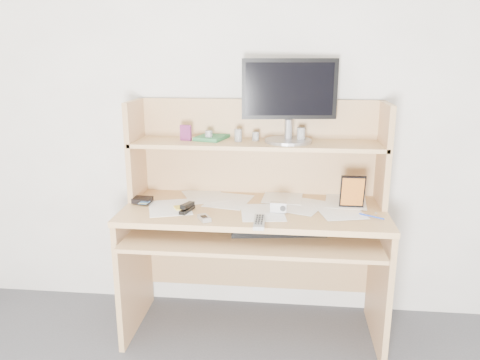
# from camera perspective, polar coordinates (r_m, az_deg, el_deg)

# --- Properties ---
(back_wall) EXTENTS (3.60, 0.04, 2.50)m
(back_wall) POSITION_cam_1_polar(r_m,az_deg,el_deg) (2.72, 2.34, 8.83)
(back_wall) COLOR white
(back_wall) RESTS_ON floor
(desk) EXTENTS (1.40, 0.70, 1.30)m
(desk) POSITION_cam_1_polar(r_m,az_deg,el_deg) (2.61, 1.86, -3.97)
(desk) COLOR tan
(desk) RESTS_ON floor
(paper_clutter) EXTENTS (1.32, 0.54, 0.01)m
(paper_clutter) POSITION_cam_1_polar(r_m,az_deg,el_deg) (2.52, 1.74, -3.31)
(paper_clutter) COLOR white
(paper_clutter) RESTS_ON desk
(keyboard) EXTENTS (0.51, 0.24, 0.03)m
(keyboard) POSITION_cam_1_polar(r_m,az_deg,el_deg) (2.46, 4.64, -5.95)
(keyboard) COLOR black
(keyboard) RESTS_ON desk
(tv_remote) EXTENTS (0.06, 0.19, 0.02)m
(tv_remote) POSITION_cam_1_polar(r_m,az_deg,el_deg) (2.26, 2.36, -5.13)
(tv_remote) COLOR #A0A09B
(tv_remote) RESTS_ON paper_clutter
(flip_phone) EXTENTS (0.08, 0.10, 0.02)m
(flip_phone) POSITION_cam_1_polar(r_m,az_deg,el_deg) (2.33, -4.38, -4.55)
(flip_phone) COLOR #B2B2B4
(flip_phone) RESTS_ON paper_clutter
(stapler) EXTENTS (0.06, 0.13, 0.04)m
(stapler) POSITION_cam_1_polar(r_m,az_deg,el_deg) (2.46, -6.48, -3.30)
(stapler) COLOR black
(stapler) RESTS_ON paper_clutter
(wallet) EXTENTS (0.10, 0.09, 0.03)m
(wallet) POSITION_cam_1_polar(r_m,az_deg,el_deg) (2.64, -11.80, -2.39)
(wallet) COLOR black
(wallet) RESTS_ON paper_clutter
(sticky_note_pad) EXTENTS (0.09, 0.09, 0.01)m
(sticky_note_pad) POSITION_cam_1_polar(r_m,az_deg,el_deg) (2.52, -7.18, -3.35)
(sticky_note_pad) COLOR #F4F640
(sticky_note_pad) RESTS_ON desk
(digital_camera) EXTENTS (0.09, 0.04, 0.05)m
(digital_camera) POSITION_cam_1_polar(r_m,az_deg,el_deg) (2.43, 4.70, -3.32)
(digital_camera) COLOR #AEAEB1
(digital_camera) RESTS_ON paper_clutter
(game_case) EXTENTS (0.13, 0.01, 0.18)m
(game_case) POSITION_cam_1_polar(r_m,az_deg,el_deg) (2.53, 13.55, -1.38)
(game_case) COLOR black
(game_case) RESTS_ON paper_clutter
(blue_pen) EXTENTS (0.11, 0.08, 0.01)m
(blue_pen) POSITION_cam_1_polar(r_m,az_deg,el_deg) (2.45, 15.75, -4.28)
(blue_pen) COLOR #1638AB
(blue_pen) RESTS_ON paper_clutter
(card_box) EXTENTS (0.07, 0.03, 0.09)m
(card_box) POSITION_cam_1_polar(r_m,az_deg,el_deg) (2.63, -6.63, 5.74)
(card_box) COLOR maroon
(card_box) RESTS_ON desk
(shelf_book) EXTENTS (0.19, 0.23, 0.02)m
(shelf_book) POSITION_cam_1_polar(r_m,az_deg,el_deg) (2.66, -3.44, 5.21)
(shelf_book) COLOR #327F44
(shelf_book) RESTS_ON desk
(chip_stack_a) EXTENTS (0.05, 0.05, 0.06)m
(chip_stack_a) POSITION_cam_1_polar(r_m,az_deg,el_deg) (2.62, -3.82, 5.43)
(chip_stack_a) COLOR black
(chip_stack_a) RESTS_ON desk
(chip_stack_b) EXTENTS (0.05, 0.05, 0.07)m
(chip_stack_b) POSITION_cam_1_polar(r_m,az_deg,el_deg) (2.58, -0.23, 5.46)
(chip_stack_b) COLOR white
(chip_stack_b) RESTS_ON desk
(chip_stack_c) EXTENTS (0.04, 0.04, 0.05)m
(chip_stack_c) POSITION_cam_1_polar(r_m,az_deg,el_deg) (2.61, 1.92, 5.35)
(chip_stack_c) COLOR black
(chip_stack_c) RESTS_ON desk
(chip_stack_d) EXTENTS (0.06, 0.06, 0.08)m
(chip_stack_d) POSITION_cam_1_polar(r_m,az_deg,el_deg) (2.58, 7.45, 5.47)
(chip_stack_d) COLOR white
(chip_stack_d) RESTS_ON desk
(monitor) EXTENTS (0.51, 0.26, 0.45)m
(monitor) POSITION_cam_1_polar(r_m,az_deg,el_deg) (2.57, 6.03, 9.92)
(monitor) COLOR #A1A0A5
(monitor) RESTS_ON desk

